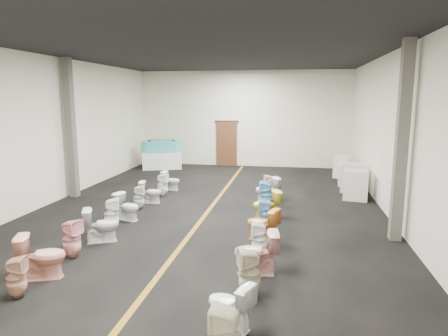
{
  "coord_description": "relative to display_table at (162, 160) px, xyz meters",
  "views": [
    {
      "loc": [
        2.39,
        -10.87,
        3.24
      ],
      "look_at": [
        0.3,
        1.0,
        1.11
      ],
      "focal_mm": 32.0,
      "sensor_mm": 36.0,
      "label": 1
    }
  ],
  "objects": [
    {
      "name": "toilet_right_9",
      "position": [
        5.22,
        -5.13,
        -0.01
      ],
      "size": [
        0.86,
        0.69,
        0.77
      ],
      "primitive_type": "imported",
      "rotation": [
        0.0,
        0.0,
        -1.17
      ],
      "color": "white",
      "rests_on": "floor"
    },
    {
      "name": "ceiling",
      "position": [
        3.61,
        -6.57,
        4.11
      ],
      "size": [
        16.0,
        16.0,
        0.0
      ],
      "primitive_type": "plane",
      "rotation": [
        3.14,
        0.0,
        0.0
      ],
      "color": "black",
      "rests_on": "ground"
    },
    {
      "name": "toilet_left_4",
      "position": [
        1.74,
        -9.37,
        0.0
      ],
      "size": [
        0.88,
        0.72,
        0.79
      ],
      "primitive_type": "imported",
      "rotation": [
        0.0,
        0.0,
        1.99
      ],
      "color": "silver",
      "rests_on": "floor"
    },
    {
      "name": "bathtub",
      "position": [
        0.0,
        0.0,
        0.68
      ],
      "size": [
        1.78,
        1.1,
        0.55
      ],
      "rotation": [
        0.0,
        0.0,
        0.38
      ],
      "color": "#3FB0B6",
      "rests_on": "display_table"
    },
    {
      "name": "wall_right",
      "position": [
        8.61,
        -6.57,
        1.86
      ],
      "size": [
        0.0,
        16.0,
        16.0
      ],
      "primitive_type": "plane",
      "rotation": [
        1.57,
        0.0,
        -1.57
      ],
      "color": "beige",
      "rests_on": "ground"
    },
    {
      "name": "toilet_right_7",
      "position": [
        5.32,
        -6.96,
        -0.01
      ],
      "size": [
        0.86,
        0.7,
        0.77
      ],
      "primitive_type": "imported",
      "rotation": [
        0.0,
        0.0,
        -1.16
      ],
      "color": "yellow",
      "rests_on": "floor"
    },
    {
      "name": "floor",
      "position": [
        3.61,
        -6.57,
        -0.39
      ],
      "size": [
        16.0,
        16.0,
        0.0
      ],
      "primitive_type": "plane",
      "color": "black",
      "rests_on": "ground"
    },
    {
      "name": "toilet_left_5",
      "position": [
        1.59,
        -8.53,
        0.01
      ],
      "size": [
        0.47,
        0.47,
        0.8
      ],
      "primitive_type": "imported",
      "rotation": [
        0.0,
        0.0,
        1.96
      ],
      "color": "white",
      "rests_on": "floor"
    },
    {
      "name": "toilet_right_5",
      "position": [
        5.34,
        -8.67,
        -0.0
      ],
      "size": [
        0.87,
        0.68,
        0.78
      ],
      "primitive_type": "imported",
      "rotation": [
        0.0,
        0.0,
        -1.94
      ],
      "color": "orange",
      "rests_on": "floor"
    },
    {
      "name": "appliance_crate_b",
      "position": [
        8.01,
        -3.25,
        0.1
      ],
      "size": [
        0.8,
        0.8,
        0.99
      ],
      "primitive_type": "cube",
      "rotation": [
        0.0,
        0.0,
        -0.13
      ],
      "color": "silver",
      "rests_on": "floor"
    },
    {
      "name": "toilet_left_10",
      "position": [
        1.73,
        -4.12,
        -0.06
      ],
      "size": [
        0.7,
        0.46,
        0.67
      ],
      "primitive_type": "imported",
      "rotation": [
        0.0,
        0.0,
        1.44
      ],
      "color": "silver",
      "rests_on": "floor"
    },
    {
      "name": "wall_front",
      "position": [
        3.61,
        -14.57,
        1.86
      ],
      "size": [
        10.0,
        0.0,
        10.0
      ],
      "primitive_type": "plane",
      "rotation": [
        -1.57,
        0.0,
        0.0
      ],
      "color": "beige",
      "rests_on": "ground"
    },
    {
      "name": "back_door",
      "position": [
        2.81,
        1.37,
        0.66
      ],
      "size": [
        1.0,
        0.1,
        2.1
      ],
      "primitive_type": "cube",
      "color": "#562D19",
      "rests_on": "floor"
    },
    {
      "name": "toilet_right_2",
      "position": [
        5.35,
        -11.32,
        0.02
      ],
      "size": [
        0.49,
        0.48,
        0.81
      ],
      "primitive_type": "imported",
      "rotation": [
        0.0,
        0.0,
        -1.18
      ],
      "color": "beige",
      "rests_on": "floor"
    },
    {
      "name": "aisle_stripe",
      "position": [
        3.61,
        -6.57,
        -0.39
      ],
      "size": [
        0.12,
        15.6,
        0.01
      ],
      "primitive_type": "cube",
      "color": "brown",
      "rests_on": "floor"
    },
    {
      "name": "wall_back",
      "position": [
        3.61,
        1.43,
        1.86
      ],
      "size": [
        10.0,
        0.0,
        10.0
      ],
      "primitive_type": "plane",
      "rotation": [
        1.57,
        0.0,
        0.0
      ],
      "color": "beige",
      "rests_on": "ground"
    },
    {
      "name": "toilet_right_6",
      "position": [
        5.35,
        -7.8,
        -0.03
      ],
      "size": [
        0.35,
        0.34,
        0.73
      ],
      "primitive_type": "imported",
      "rotation": [
        0.0,
        0.0,
        -1.54
      ],
      "color": "#76AAD4",
      "rests_on": "floor"
    },
    {
      "name": "toilet_left_7",
      "position": [
        1.56,
        -6.69,
        -0.03
      ],
      "size": [
        0.39,
        0.38,
        0.71
      ],
      "primitive_type": "imported",
      "rotation": [
        0.0,
        0.0,
        1.77
      ],
      "color": "silver",
      "rests_on": "floor"
    },
    {
      "name": "column_right",
      "position": [
        8.36,
        -8.07,
        1.86
      ],
      "size": [
        0.25,
        0.25,
        4.5
      ],
      "primitive_type": "cube",
      "color": "#59544C",
      "rests_on": "floor"
    },
    {
      "name": "appliance_crate_c",
      "position": [
        8.01,
        -2.31,
        -0.01
      ],
      "size": [
        0.72,
        0.72,
        0.76
      ],
      "primitive_type": "cube",
      "rotation": [
        0.0,
        0.0,
        -0.08
      ],
      "color": "white",
      "rests_on": "floor"
    },
    {
      "name": "appliance_crate_a",
      "position": [
        8.01,
        -4.36,
        0.08
      ],
      "size": [
        0.86,
        0.86,
        0.95
      ],
      "primitive_type": "cube",
      "rotation": [
        0.0,
        0.0,
        -0.18
      ],
      "color": "silver",
      "rests_on": "floor"
    },
    {
      "name": "wall_left",
      "position": [
        -1.39,
        -6.57,
        1.86
      ],
      "size": [
        0.0,
        16.0,
        16.0
      ],
      "primitive_type": "plane",
      "rotation": [
        1.57,
        0.0,
        1.57
      ],
      "color": "beige",
      "rests_on": "ground"
    },
    {
      "name": "toilet_left_2",
      "position": [
        1.57,
        -11.31,
        0.03
      ],
      "size": [
        0.93,
        0.74,
        0.83
      ],
      "primitive_type": "imported",
      "rotation": [
        0.0,
        0.0,
        1.96
      ],
      "color": "#F2A58C",
      "rests_on": "floor"
    },
    {
      "name": "toilet_left_8",
      "position": [
        1.65,
        -5.94,
        -0.05
      ],
      "size": [
        0.72,
        0.47,
        0.69
      ],
      "primitive_type": "imported",
      "rotation": [
        0.0,
        0.0,
        1.69
      ],
      "color": "silver",
      "rests_on": "floor"
    },
    {
      "name": "toilet_right_10",
      "position": [
        5.21,
        -4.23,
        -0.05
      ],
      "size": [
        0.39,
        0.38,
        0.69
      ],
      "primitive_type": "imported",
      "rotation": [
        0.0,
        0.0,
        -1.29
      ],
      "color": "#F5E7CB",
      "rests_on": "floor"
    },
    {
      "name": "door_frame",
      "position": [
        2.81,
        1.38,
        1.73
      ],
      "size": [
        1.15,
        0.08,
        0.1
      ],
      "primitive_type": "cube",
      "color": "#331C11",
      "rests_on": "back_door"
    },
    {
      "name": "display_table",
      "position": [
        0.0,
        0.0,
        0.0
      ],
      "size": [
        1.95,
        1.43,
        0.78
      ],
      "primitive_type": "cube",
      "rotation": [
        0.0,
        0.0,
        0.35
      ],
      "color": "white",
      "rests_on": "floor"
    },
    {
      "name": "toilet_right_1",
      "position": [
        5.17,
        -12.31,
        -0.04
      ],
      "size": [
        0.79,
        0.64,
        0.71
      ],
      "primitive_type": "imported",
      "rotation": [
        0.0,
        0.0,
        -1.98
      ],
      "color": "white",
      "rests_on": "floor"
    },
    {
      "name": "toilet_left_6",
      "position": [
        1.65,
        -7.72,
        -0.03
      ],
      "size": [
        0.8,
        0.6,
        0.73
      ],
      "primitive_type": "imported",
      "rotation": [
        0.0,
        0.0,
        1.27
      ],
      "color": "silver",
      "rests_on": "floor"
    },
    {
      "name": "toilet_right_8",
      "position": [
        5.24,
        -6.01,
        0.03
      ],
      "size": [
        0.41,
        0.4,
        0.83
      ],
      "primitive_type": "imported",
      "rotation": [
        0.0,
        0.0,
        -1.64
      ],
      "color": "#67B9DF",
      "rests_on": "floor"
    },
    {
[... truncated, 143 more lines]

